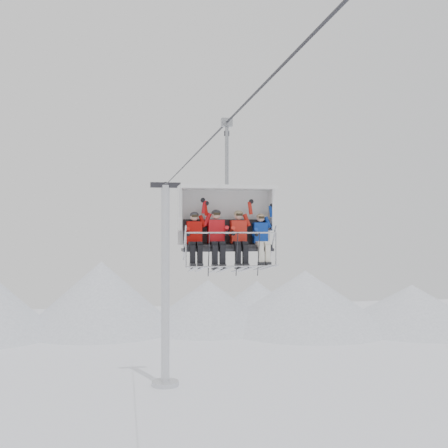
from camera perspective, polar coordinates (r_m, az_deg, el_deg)
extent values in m
cone|color=white|center=(59.75, -12.37, -7.08)|extent=(16.00, 16.00, 7.00)
cone|color=white|center=(59.49, -1.65, -8.09)|extent=(14.00, 14.00, 5.00)
cone|color=white|center=(59.81, 8.24, -7.57)|extent=(18.00, 18.00, 6.00)
cone|color=white|center=(62.46, 18.55, -7.94)|extent=(16.00, 16.00, 4.50)
cone|color=white|center=(63.58, 3.34, -7.82)|extent=(12.00, 12.00, 4.50)
cylinder|color=silver|center=(37.59, -5.98, -6.21)|extent=(0.56, 0.56, 13.30)
cylinder|color=silver|center=(38.79, -5.98, -15.80)|extent=(1.80, 1.80, 0.30)
cube|color=#2A2A2F|center=(37.51, -5.97, 3.95)|extent=(2.00, 0.35, 0.35)
cylinder|color=#2A2A2F|center=(15.81, 0.00, 10.01)|extent=(0.06, 50.00, 0.06)
cube|color=black|center=(15.04, 0.35, -2.28)|extent=(2.32, 0.55, 0.10)
cube|color=black|center=(15.29, 0.17, -0.80)|extent=(2.32, 0.10, 0.68)
cube|color=#2A2A2F|center=(15.05, 0.35, -2.63)|extent=(2.43, 0.60, 0.08)
cube|color=silver|center=(15.51, 0.03, 0.77)|extent=(2.59, 0.10, 1.54)
cube|color=silver|center=(15.15, 0.29, 3.71)|extent=(2.59, 0.90, 0.10)
cylinder|color=silver|center=(14.50, 0.75, -0.89)|extent=(2.37, 0.04, 0.04)
cylinder|color=silver|center=(14.46, 0.80, -4.34)|extent=(2.37, 0.04, 0.04)
cylinder|color=gray|center=(15.26, 0.28, 7.02)|extent=(0.10, 0.10, 1.77)
cube|color=gray|center=(15.40, 0.28, 10.28)|extent=(0.30, 0.18, 0.22)
cube|color=#AD0B06|center=(14.94, -3.05, -0.87)|extent=(0.40, 0.27, 0.59)
sphere|color=tan|center=(14.90, -3.03, 0.74)|extent=(0.22, 0.22, 0.22)
cube|color=black|center=(14.51, -3.21, -3.09)|extent=(0.13, 0.15, 0.48)
cube|color=black|center=(14.53, -2.47, -3.09)|extent=(0.13, 0.15, 0.48)
cube|color=silver|center=(14.43, -3.16, -4.61)|extent=(0.09, 1.69, 0.26)
cube|color=silver|center=(14.45, -2.41, -4.60)|extent=(0.09, 1.69, 0.26)
cube|color=red|center=(15.02, -0.83, -0.77)|extent=(0.43, 0.29, 0.63)
sphere|color=tan|center=(14.99, -0.80, 0.94)|extent=(0.23, 0.23, 0.23)
cube|color=black|center=(14.59, -0.94, -3.15)|extent=(0.14, 0.15, 0.51)
cube|color=black|center=(14.62, -0.15, -3.14)|extent=(0.14, 0.15, 0.51)
cube|color=silver|center=(14.51, -0.88, -4.72)|extent=(0.10, 1.69, 0.26)
cube|color=silver|center=(14.55, -0.09, -4.71)|extent=(0.10, 1.69, 0.26)
cube|color=red|center=(15.13, 1.46, -0.80)|extent=(0.42, 0.28, 0.62)
sphere|color=tan|center=(15.10, 1.49, 0.87)|extent=(0.23, 0.23, 0.23)
cube|color=black|center=(14.70, 1.43, -3.11)|extent=(0.14, 0.15, 0.50)
cube|color=black|center=(14.74, 2.19, -3.10)|extent=(0.14, 0.15, 0.50)
cube|color=silver|center=(14.63, 1.51, -4.65)|extent=(0.09, 1.69, 0.26)
cube|color=silver|center=(14.67, 2.27, -4.64)|extent=(0.09, 1.69, 0.26)
cube|color=#0D339A|center=(15.27, 3.70, -0.91)|extent=(0.38, 0.25, 0.56)
sphere|color=tan|center=(15.23, 3.73, 0.59)|extent=(0.21, 0.21, 0.21)
cube|color=silver|center=(14.83, 3.76, -2.99)|extent=(0.13, 0.15, 0.45)
cube|color=silver|center=(14.88, 4.44, -2.99)|extent=(0.13, 0.15, 0.45)
cube|color=silver|center=(14.76, 3.86, -4.43)|extent=(0.09, 1.69, 0.26)
cube|color=silver|center=(14.80, 4.54, -4.42)|extent=(0.09, 1.69, 0.26)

